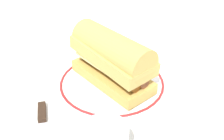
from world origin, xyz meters
The scene contains 4 objects.
ground_plane centered at (0.00, 0.00, 0.00)m, with size 1.50×1.50×0.00m, color silver.
plate centered at (-0.01, -0.01, 0.01)m, with size 0.26×0.26×0.01m.
sausage_sandwich centered at (-0.01, -0.01, 0.08)m, with size 0.22×0.15×0.12m.
butter_knife centered at (-0.05, -0.19, 0.00)m, with size 0.12×0.13×0.01m.
Camera 1 is at (0.26, -0.45, 0.39)m, focal length 43.76 mm.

